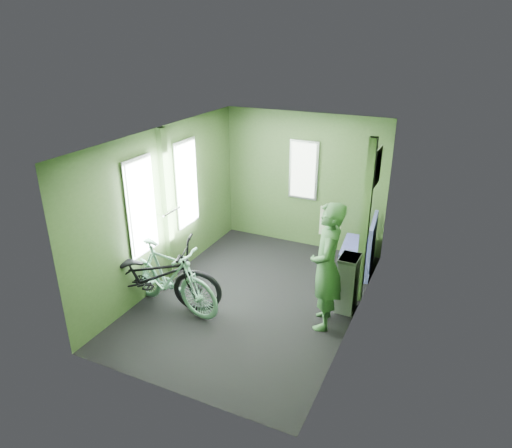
{
  "coord_description": "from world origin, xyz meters",
  "views": [
    {
      "loc": [
        2.37,
        -5.0,
        3.5
      ],
      "look_at": [
        0.0,
        0.1,
        1.1
      ],
      "focal_mm": 32.0,
      "sensor_mm": 36.0,
      "label": 1
    }
  ],
  "objects": [
    {
      "name": "waste_box",
      "position": [
        1.26,
        0.28,
        0.4
      ],
      "size": [
        0.23,
        0.33,
        0.8
      ],
      "primitive_type": "cube",
      "color": "gray",
      "rests_on": "ground"
    },
    {
      "name": "passenger",
      "position": [
        1.08,
        -0.17,
        0.83
      ],
      "size": [
        0.53,
        0.7,
        1.66
      ],
      "rotation": [
        0.0,
        0.0,
        -1.34
      ],
      "color": "#345F35",
      "rests_on": "ground"
    },
    {
      "name": "bicycle_mint",
      "position": [
        -0.9,
        -0.7,
        0.0
      ],
      "size": [
        1.68,
        0.75,
        1.0
      ],
      "primitive_type": "imported",
      "rotation": [
        0.0,
        -0.06,
        1.42
      ],
      "color": "#78BC9E",
      "rests_on": "ground"
    },
    {
      "name": "room",
      "position": [
        -0.04,
        0.04,
        1.44
      ],
      "size": [
        4.0,
        4.02,
        2.31
      ],
      "color": "black",
      "rests_on": "ground"
    },
    {
      "name": "bicycle_black",
      "position": [
        -1.12,
        -0.81,
        0.0
      ],
      "size": [
        2.07,
        1.3,
        1.08
      ],
      "primitive_type": "imported",
      "rotation": [
        0.0,
        -0.11,
        1.86
      ],
      "color": "black",
      "rests_on": "ground"
    },
    {
      "name": "bench_seat",
      "position": [
        1.14,
        1.45,
        0.26
      ],
      "size": [
        0.55,
        0.88,
        0.89
      ],
      "rotation": [
        0.0,
        0.0,
        0.1
      ],
      "color": "navy",
      "rests_on": "ground"
    }
  ]
}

